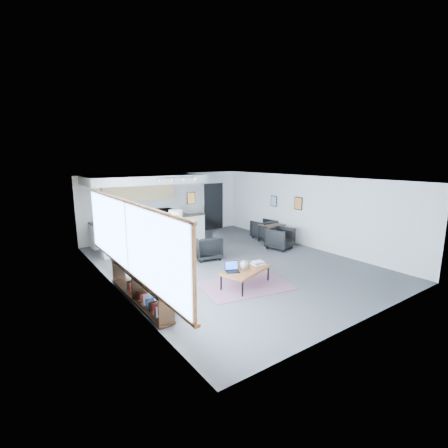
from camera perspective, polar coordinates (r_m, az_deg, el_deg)
room at (r=9.86m, az=1.01°, el=0.33°), size 7.02×9.02×2.62m
window at (r=7.47m, az=-16.63°, el=-2.61°), size 0.10×5.95×1.66m
console at (r=7.73m, az=-14.61°, el=-10.82°), size 0.35×3.00×0.80m
kitchenette at (r=12.50m, az=-13.65°, el=2.76°), size 4.20×1.96×2.60m
doorway at (r=14.77m, az=-1.94°, el=3.21°), size 1.10×0.12×2.15m
track_light at (r=11.26m, az=-8.14°, el=7.92°), size 1.60×0.07×0.15m
wall_art_lower at (r=12.43m, az=12.93°, el=3.54°), size 0.03×0.38×0.48m
wall_art_upper at (r=13.33m, az=8.76°, el=4.01°), size 0.03×0.34×0.44m
kilim_rug at (r=8.50m, az=3.80°, el=-10.69°), size 2.50×1.94×0.01m
coffee_table at (r=8.35m, az=3.83°, el=-8.11°), size 1.53×1.13×0.45m
laptop at (r=8.16m, az=1.42°, el=-7.80°), size 0.42×0.39×0.24m
ceramic_pot at (r=8.25m, az=3.63°, el=-7.21°), size 0.25×0.25×0.25m
book_stack at (r=8.69m, az=5.98°, el=-6.81°), size 0.33×0.28×0.10m
coaster at (r=8.30m, az=5.21°, el=-8.00°), size 0.11×0.11×0.01m
armchair_left at (r=10.11m, az=-9.89°, el=-4.76°), size 1.03×1.01×0.82m
armchair_right at (r=10.50m, az=-3.02°, el=-3.90°), size 0.98×0.94×0.85m
floor_lamp at (r=10.69m, az=-8.49°, el=1.36°), size 0.45×0.45×1.55m
dining_table at (r=12.74m, az=8.44°, el=-0.36°), size 0.95×0.95×0.68m
dining_chair_near at (r=11.84m, az=9.85°, el=-2.59°), size 0.85×0.82×0.72m
dining_chair_far at (r=13.24m, az=6.99°, el=-1.02°), size 0.74×0.70×0.71m
microwave at (r=13.32m, az=-10.40°, el=2.22°), size 0.52×0.31×0.34m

